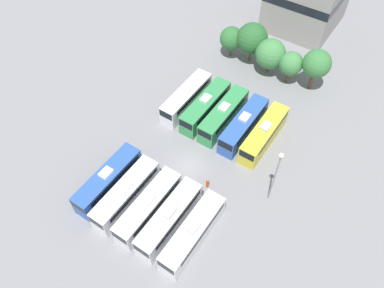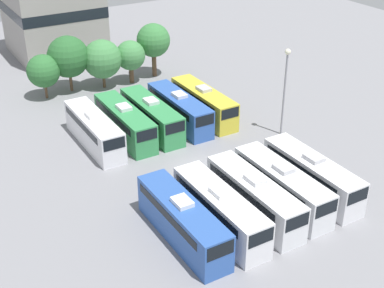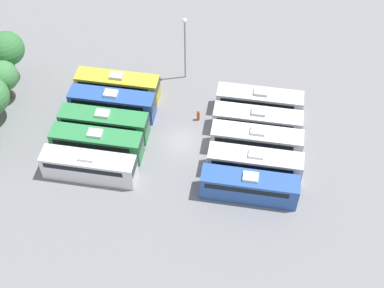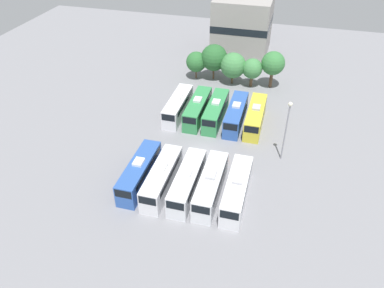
{
  "view_description": "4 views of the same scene",
  "coord_description": "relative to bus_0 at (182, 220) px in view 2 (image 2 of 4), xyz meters",
  "views": [
    {
      "loc": [
        16.39,
        -23.69,
        40.89
      ],
      "look_at": [
        -0.75,
        1.89,
        1.98
      ],
      "focal_mm": 35.0,
      "sensor_mm": 36.0,
      "label": 1
    },
    {
      "loc": [
        -22.13,
        -36.54,
        25.52
      ],
      "look_at": [
        0.1,
        1.0,
        1.96
      ],
      "focal_mm": 50.0,
      "sensor_mm": 36.0,
      "label": 2
    },
    {
      "loc": [
        -39.83,
        -7.89,
        47.14
      ],
      "look_at": [
        -1.36,
        -1.55,
        1.47
      ],
      "focal_mm": 50.0,
      "sensor_mm": 36.0,
      "label": 3
    },
    {
      "loc": [
        9.84,
        -42.2,
        33.02
      ],
      "look_at": [
        -1.49,
        -0.53,
        1.48
      ],
      "focal_mm": 35.0,
      "sensor_mm": 36.0,
      "label": 4
    }
  ],
  "objects": [
    {
      "name": "bus_3",
      "position": [
        9.4,
        -0.03,
        0.0
      ],
      "size": [
        2.46,
        10.25,
        3.51
      ],
      "color": "silver",
      "rests_on": "ground_plane"
    },
    {
      "name": "depot_building",
      "position": [
        5.64,
        46.96,
        4.41
      ],
      "size": [
        11.77,
        12.99,
        12.16
      ],
      "color": "gray",
      "rests_on": "ground_plane"
    },
    {
      "name": "bus_2",
      "position": [
        6.45,
        -0.19,
        0.0
      ],
      "size": [
        2.46,
        10.25,
        3.51
      ],
      "color": "silver",
      "rests_on": "ground_plane"
    },
    {
      "name": "tree_0",
      "position": [
        -0.72,
        31.45,
        1.66
      ],
      "size": [
        3.9,
        3.9,
        5.36
      ],
      "color": "brown",
      "rests_on": "ground_plane"
    },
    {
      "name": "bus_7",
      "position": [
        6.24,
        17.43,
        0.0
      ],
      "size": [
        2.46,
        10.25,
        3.51
      ],
      "color": "#338C4C",
      "rests_on": "ground_plane"
    },
    {
      "name": "tree_2",
      "position": [
        6.51,
        31.09,
        1.94
      ],
      "size": [
        4.78,
        4.78,
        6.07
      ],
      "color": "brown",
      "rests_on": "ground_plane"
    },
    {
      "name": "bus_0",
      "position": [
        0.0,
        0.0,
        0.0
      ],
      "size": [
        2.46,
        10.25,
        3.51
      ],
      "color": "#2D56A8",
      "rests_on": "ground_plane"
    },
    {
      "name": "tree_1",
      "position": [
        2.61,
        32.11,
        2.62
      ],
      "size": [
        5.03,
        5.03,
        6.88
      ],
      "color": "brown",
      "rests_on": "ground_plane"
    },
    {
      "name": "bus_5",
      "position": [
        -0.13,
        17.38,
        0.0
      ],
      "size": [
        2.46,
        10.25,
        3.51
      ],
      "color": "silver",
      "rests_on": "ground_plane"
    },
    {
      "name": "light_pole",
      "position": [
        17.42,
        9.81,
        4.35
      ],
      "size": [
        0.6,
        0.6,
        9.19
      ],
      "color": "gray",
      "rests_on": "ground_plane"
    },
    {
      "name": "tree_3",
      "position": [
        10.15,
        30.82,
        1.83
      ],
      "size": [
        3.73,
        3.73,
        5.46
      ],
      "color": "brown",
      "rests_on": "ground_plane"
    },
    {
      "name": "ground_plane",
      "position": [
        6.33,
        8.44,
        -1.74
      ],
      "size": [
        119.97,
        119.97,
        0.0
      ],
      "primitive_type": "plane",
      "color": "gray"
    },
    {
      "name": "bus_8",
      "position": [
        9.55,
        17.35,
        0.0
      ],
      "size": [
        2.46,
        10.25,
        3.51
      ],
      "color": "#2D56A8",
      "rests_on": "ground_plane"
    },
    {
      "name": "bus_9",
      "position": [
        12.65,
        17.47,
        0.0
      ],
      "size": [
        2.46,
        10.25,
        3.51
      ],
      "color": "gold",
      "rests_on": "ground_plane"
    },
    {
      "name": "bus_4",
      "position": [
        12.65,
        -0.01,
        0.0
      ],
      "size": [
        2.46,
        10.25,
        3.51
      ],
      "color": "silver",
      "rests_on": "ground_plane"
    },
    {
      "name": "bus_1",
      "position": [
        3.13,
        -0.29,
        0.0
      ],
      "size": [
        2.46,
        10.25,
        3.51
      ],
      "color": "silver",
      "rests_on": "ground_plane"
    },
    {
      "name": "bus_6",
      "position": [
        3.21,
        17.44,
        0.0
      ],
      "size": [
        2.46,
        10.25,
        3.51
      ],
      "color": "#338C4C",
      "rests_on": "ground_plane"
    },
    {
      "name": "tree_4",
      "position": [
        13.74,
        31.47,
        3.02
      ],
      "size": [
        4.3,
        4.3,
        6.95
      ],
      "color": "brown",
      "rests_on": "ground_plane"
    },
    {
      "name": "worker_person",
      "position": [
        10.17,
        6.98,
        -1.0
      ],
      "size": [
        0.36,
        0.36,
        1.6
      ],
      "color": "#CC4C19",
      "rests_on": "ground_plane"
    }
  ]
}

